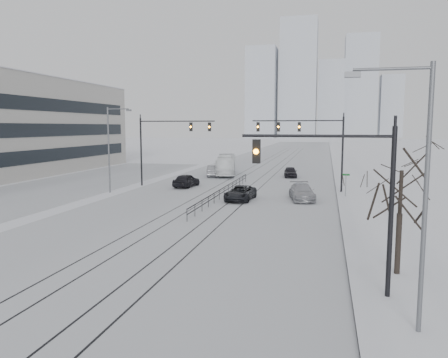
# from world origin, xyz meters

# --- Properties ---
(ground) EXTENTS (500.00, 500.00, 0.00)m
(ground) POSITION_xyz_m (0.00, 0.00, 0.00)
(ground) COLOR white
(ground) RESTS_ON ground
(road) EXTENTS (22.00, 260.00, 0.02)m
(road) POSITION_xyz_m (0.00, 60.00, 0.01)
(road) COLOR silver
(road) RESTS_ON ground
(sidewalk_east) EXTENTS (5.00, 260.00, 0.16)m
(sidewalk_east) POSITION_xyz_m (13.50, 60.00, 0.08)
(sidewalk_east) COLOR white
(sidewalk_east) RESTS_ON ground
(curb) EXTENTS (0.10, 260.00, 0.12)m
(curb) POSITION_xyz_m (11.05, 60.00, 0.06)
(curb) COLOR gray
(curb) RESTS_ON ground
(parking_strip) EXTENTS (14.00, 60.00, 0.03)m
(parking_strip) POSITION_xyz_m (-20.00, 35.00, 0.01)
(parking_strip) COLOR silver
(parking_strip) RESTS_ON ground
(tram_rails) EXTENTS (5.30, 180.00, 0.01)m
(tram_rails) POSITION_xyz_m (-0.00, 40.00, 0.02)
(tram_rails) COLOR black
(tram_rails) RESTS_ON ground
(skyline) EXTENTS (96.00, 48.00, 72.00)m
(skyline) POSITION_xyz_m (5.02, 273.63, 30.65)
(skyline) COLOR #ADB4BE
(skyline) RESTS_ON ground
(traffic_mast_near) EXTENTS (6.10, 0.37, 7.00)m
(traffic_mast_near) POSITION_xyz_m (10.79, 6.00, 4.56)
(traffic_mast_near) COLOR black
(traffic_mast_near) RESTS_ON ground
(traffic_mast_ne) EXTENTS (9.60, 0.37, 8.00)m
(traffic_mast_ne) POSITION_xyz_m (8.15, 34.99, 5.76)
(traffic_mast_ne) COLOR black
(traffic_mast_ne) RESTS_ON ground
(traffic_mast_nw) EXTENTS (9.10, 0.37, 8.00)m
(traffic_mast_nw) POSITION_xyz_m (-8.52, 36.00, 5.57)
(traffic_mast_nw) COLOR black
(traffic_mast_nw) RESTS_ON ground
(street_light_east) EXTENTS (2.73, 0.25, 9.00)m
(street_light_east) POSITION_xyz_m (12.70, 3.00, 5.21)
(street_light_east) COLOR #595B60
(street_light_east) RESTS_ON ground
(street_light_west) EXTENTS (2.73, 0.25, 9.00)m
(street_light_west) POSITION_xyz_m (-12.20, 30.00, 5.21)
(street_light_west) COLOR #595B60
(street_light_west) RESTS_ON ground
(bare_tree) EXTENTS (4.40, 4.40, 6.10)m
(bare_tree) POSITION_xyz_m (13.20, 9.00, 4.49)
(bare_tree) COLOR black
(bare_tree) RESTS_ON ground
(median_fence) EXTENTS (0.06, 24.00, 1.00)m
(median_fence) POSITION_xyz_m (0.00, 30.00, 0.53)
(median_fence) COLOR black
(median_fence) RESTS_ON ground
(street_sign) EXTENTS (0.70, 0.06, 2.40)m
(street_sign) POSITION_xyz_m (11.80, 32.00, 1.61)
(street_sign) COLOR #595B60
(street_sign) RESTS_ON ground
(sedan_sb_inner) EXTENTS (2.31, 4.72, 1.55)m
(sedan_sb_inner) POSITION_xyz_m (-5.85, 35.78, 0.78)
(sedan_sb_inner) COLOR black
(sedan_sb_inner) RESTS_ON ground
(sedan_sb_outer) EXTENTS (2.60, 5.05, 1.59)m
(sedan_sb_outer) POSITION_xyz_m (-5.51, 47.10, 0.79)
(sedan_sb_outer) COLOR #919298
(sedan_sb_outer) RESTS_ON ground
(sedan_nb_front) EXTENTS (2.59, 5.10, 1.38)m
(sedan_nb_front) POSITION_xyz_m (2.00, 28.22, 0.69)
(sedan_nb_front) COLOR black
(sedan_nb_front) RESTS_ON ground
(sedan_nb_right) EXTENTS (3.06, 5.58, 1.53)m
(sedan_nb_right) POSITION_xyz_m (7.69, 29.72, 0.77)
(sedan_nb_right) COLOR #A1A3A9
(sedan_nb_right) RESTS_ON ground
(sedan_nb_far) EXTENTS (2.19, 4.39, 1.43)m
(sedan_nb_far) POSITION_xyz_m (5.10, 48.64, 0.72)
(sedan_nb_far) COLOR black
(sedan_nb_far) RESTS_ON ground
(box_truck) EXTENTS (4.41, 10.78, 2.93)m
(box_truck) POSITION_xyz_m (-4.19, 49.22, 1.46)
(box_truck) COLOR white
(box_truck) RESTS_ON ground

